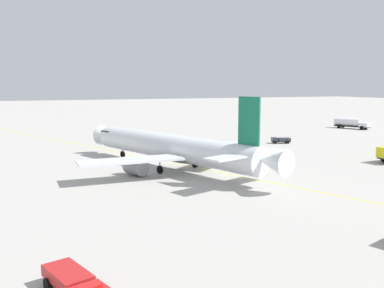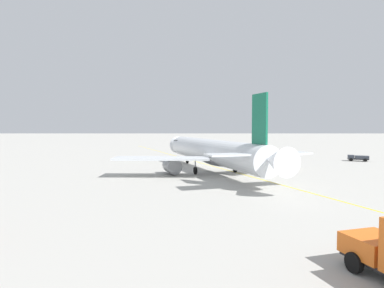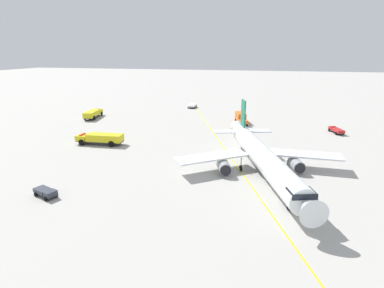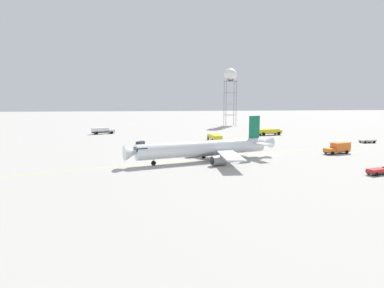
% 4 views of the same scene
% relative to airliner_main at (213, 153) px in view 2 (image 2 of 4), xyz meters
% --- Properties ---
extents(ground_plane, '(600.00, 600.00, 0.00)m').
position_rel_airliner_main_xyz_m(ground_plane, '(4.70, -1.72, -3.05)').
color(ground_plane, '#ADAAA3').
extents(airliner_main, '(38.90, 29.45, 10.78)m').
position_rel_airliner_main_xyz_m(airliner_main, '(0.00, 0.00, 0.00)').
color(airliner_main, silver).
rests_on(airliner_main, ground_plane).
extents(baggage_truck_truck, '(2.93, 4.20, 1.22)m').
position_rel_airliner_main_xyz_m(baggage_truck_truck, '(-16.98, 30.67, -2.33)').
color(baggage_truck_truck, '#232326').
rests_on(baggage_truck_truck, ground_plane).
extents(taxiway_centreline, '(142.66, 53.49, 0.01)m').
position_rel_airliner_main_xyz_m(taxiway_centreline, '(-0.86, 3.16, -3.04)').
color(taxiway_centreline, yellow).
rests_on(taxiway_centreline, ground_plane).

